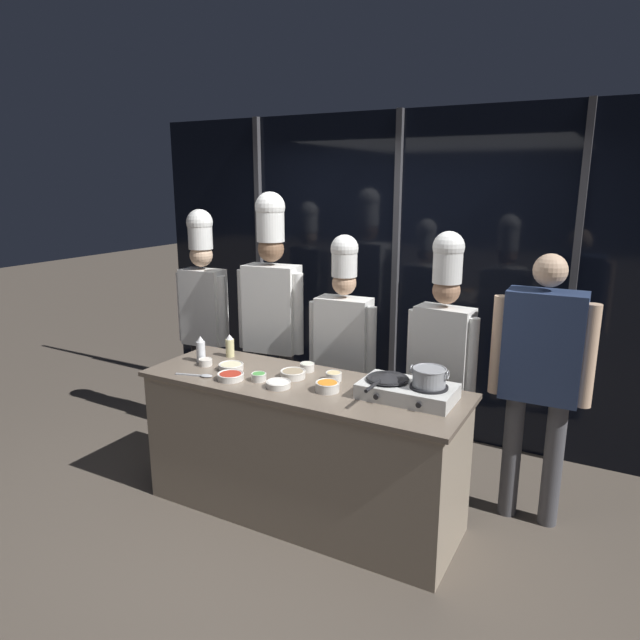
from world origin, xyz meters
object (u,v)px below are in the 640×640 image
prep_bowl_onion (205,362)px  person_guest (541,365)px  stock_pot (429,376)px  prep_bowl_rice (278,384)px  serving_spoon_slotted (201,376)px  prep_bowl_bean_sprouts (307,366)px  prep_bowl_carrots (327,386)px  chef_sous (272,304)px  squeeze_bottle_clear (201,350)px  frying_pan (387,376)px  prep_bowl_ginger (334,376)px  chef_line (343,337)px  prep_bowl_mushrooms (293,374)px  squeeze_bottle_oil (230,346)px  prep_bowl_noodles (231,366)px  portable_stove (408,391)px  chef_head (203,301)px  prep_bowl_chili_flakes (230,376)px  chef_pastry (443,346)px  prep_bowl_scallions (259,376)px

prep_bowl_onion → person_guest: 2.18m
stock_pot → prep_bowl_rice: stock_pot is taller
serving_spoon_slotted → prep_bowl_bean_sprouts: bearing=38.1°
prep_bowl_carrots → chef_sous: chef_sous is taller
squeeze_bottle_clear → frying_pan: bearing=1.5°
prep_bowl_ginger → chef_line: (-0.21, 0.56, 0.09)m
prep_bowl_mushrooms → prep_bowl_carrots: bearing=-18.7°
prep_bowl_rice → squeeze_bottle_oil: bearing=150.8°
frying_pan → prep_bowl_noodles: frying_pan is taller
prep_bowl_rice → chef_line: bearing=87.8°
chef_line → prep_bowl_ginger: bearing=106.1°
portable_stove → person_guest: (0.64, 0.58, 0.09)m
squeeze_bottle_oil → chef_head: size_ratio=0.09×
prep_bowl_carrots → prep_bowl_chili_flakes: bearing=-169.6°
squeeze_bottle_oil → chef_sous: size_ratio=0.08×
squeeze_bottle_clear → chef_pastry: (1.54, 0.60, 0.09)m
prep_bowl_scallions → serving_spoon_slotted: bearing=-162.6°
portable_stove → stock_pot: bearing=0.1°
squeeze_bottle_oil → prep_bowl_chili_flakes: bearing=-52.3°
squeeze_bottle_oil → person_guest: size_ratio=0.10×
prep_bowl_bean_sprouts → chef_pastry: bearing=27.7°
prep_bowl_bean_sprouts → portable_stove: bearing=-10.7°
prep_bowl_chili_flakes → chef_head: bearing=137.0°
portable_stove → squeeze_bottle_oil: 1.41m
serving_spoon_slotted → chef_line: (0.57, 0.91, 0.11)m
portable_stove → chef_line: chef_line is taller
stock_pot → prep_bowl_chili_flakes: 1.26m
prep_bowl_noodles → serving_spoon_slotted: (-0.08, -0.20, -0.02)m
prep_bowl_mushrooms → chef_pastry: chef_pastry is taller
chef_pastry → prep_bowl_chili_flakes: bearing=40.8°
portable_stove → prep_bowl_mushrooms: bearing=-178.8°
squeeze_bottle_clear → chef_sous: bearing=77.0°
chef_pastry → prep_bowl_scallions: bearing=42.8°
prep_bowl_mushrooms → chef_sous: (-0.58, 0.64, 0.28)m
stock_pot → chef_head: chef_head is taller
squeeze_bottle_oil → serving_spoon_slotted: bearing=-77.0°
stock_pot → chef_pastry: 0.57m
chef_line → chef_pastry: size_ratio=0.97×
prep_bowl_rice → prep_bowl_carrots: size_ratio=1.05×
frying_pan → prep_bowl_mushrooms: (-0.65, -0.01, -0.09)m
chef_line → person_guest: bearing=173.4°
prep_bowl_noodles → person_guest: 1.98m
prep_bowl_mushrooms → prep_bowl_onion: bearing=-173.5°
prep_bowl_chili_flakes → person_guest: (1.75, 0.81, 0.11)m
chef_sous → chef_line: bearing=173.6°
prep_bowl_chili_flakes → prep_bowl_noodles: bearing=126.4°
prep_bowl_rice → prep_bowl_chili_flakes: prep_bowl_chili_flakes is taller
squeeze_bottle_clear → prep_bowl_onion: (0.08, -0.05, -0.06)m
prep_bowl_ginger → prep_bowl_noodles: 0.72m
squeeze_bottle_oil → chef_pastry: chef_pastry is taller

